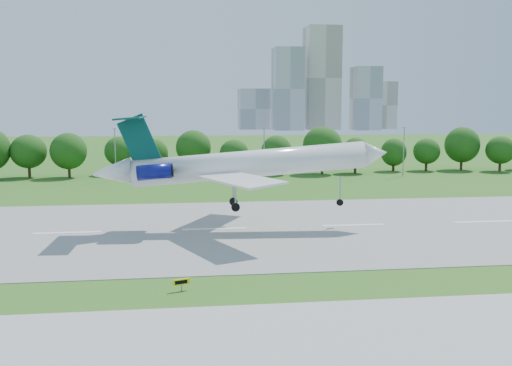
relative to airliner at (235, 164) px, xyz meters
name	(u,v)px	position (x,y,z in m)	size (l,w,h in m)	color
ground	(228,283)	(-2.94, -25.05, -9.15)	(600.00, 600.00, 0.00)	#276219
runway	(215,229)	(-2.94, -0.05, -9.11)	(400.00, 45.00, 0.08)	gray
taxiway	(249,365)	(-2.94, -43.05, -9.11)	(400.00, 23.00, 0.08)	#ADADA8
tree_line	(200,150)	(-2.94, 66.95, -2.97)	(288.40, 8.40, 10.40)	#382314
light_poles	(191,153)	(-5.44, 56.95, -2.82)	(175.90, 0.25, 12.19)	gray
skyline	(317,91)	(97.22, 365.56, 21.31)	(127.00, 52.00, 80.00)	#B2B2B7
airliner	(235,164)	(0.00, 0.00, 0.00)	(41.26, 30.03, 13.27)	white
taxi_sign_centre	(182,282)	(-7.42, -26.79, -8.31)	(1.59, 0.70, 1.14)	gray
service_vehicle_b	(155,177)	(-14.10, 58.31, -8.57)	(1.37, 3.40, 1.16)	white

